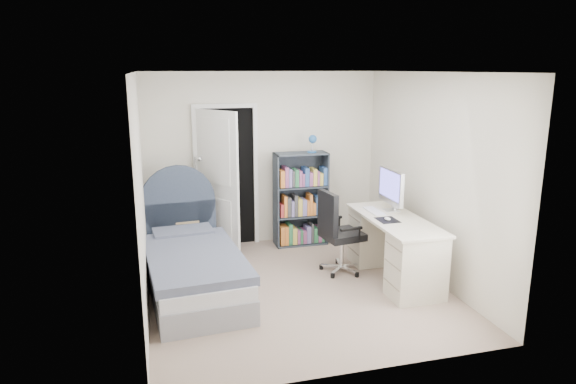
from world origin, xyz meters
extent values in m
cube|color=gray|center=(0.00, 0.00, -0.03)|extent=(3.40, 3.60, 0.05)
cube|color=white|center=(0.00, 0.00, 2.52)|extent=(3.40, 3.60, 0.05)
cube|color=silver|center=(0.00, 1.82, 1.25)|extent=(3.40, 0.05, 2.50)
cube|color=silver|center=(0.00, -1.82, 1.25)|extent=(3.40, 0.05, 2.50)
cube|color=silver|center=(-1.72, 0.00, 1.25)|extent=(0.05, 3.60, 2.50)
cube|color=silver|center=(1.72, 0.00, 1.25)|extent=(0.05, 3.60, 2.50)
cube|color=black|center=(-0.55, 1.80, 1.00)|extent=(0.80, 0.01, 2.00)
cube|color=white|center=(-0.98, 1.77, 1.00)|extent=(0.06, 0.06, 2.00)
cube|color=white|center=(-0.12, 1.77, 1.00)|extent=(0.06, 0.06, 2.00)
cube|color=white|center=(-0.55, 1.77, 2.03)|extent=(0.92, 0.06, 0.06)
cube|color=white|center=(-0.72, 1.44, 1.00)|extent=(0.49, 0.68, 2.00)
cube|color=gray|center=(-1.18, 0.19, 0.13)|extent=(1.14, 2.14, 0.27)
cube|color=silver|center=(-1.18, 0.19, 0.34)|extent=(1.12, 2.09, 0.17)
cube|color=slate|center=(-1.18, 0.09, 0.46)|extent=(1.16, 1.83, 0.10)
cube|color=slate|center=(-1.24, 0.93, 0.49)|extent=(0.77, 0.47, 0.12)
cube|color=#333D4F|center=(-1.27, 1.26, 0.41)|extent=(0.98, 0.14, 0.83)
cylinder|color=#333D4F|center=(-1.27, 1.26, 0.83)|extent=(0.98, 0.14, 0.98)
cylinder|color=tan|center=(-1.42, 1.25, 0.28)|extent=(0.04, 0.04, 0.55)
cylinder|color=tan|center=(-1.42, 1.64, 0.28)|extent=(0.04, 0.04, 0.55)
cylinder|color=tan|center=(-1.04, 1.25, 0.28)|extent=(0.04, 0.04, 0.55)
cylinder|color=tan|center=(-1.04, 1.64, 0.28)|extent=(0.04, 0.04, 0.55)
cube|color=tan|center=(-1.23, 1.45, 0.54)|extent=(0.44, 0.44, 0.03)
cube|color=tan|center=(-1.23, 1.45, 0.19)|extent=(0.40, 0.40, 0.02)
cube|color=#B24C33|center=(-1.29, 1.45, 0.57)|extent=(0.18, 0.24, 0.03)
cube|color=#3F598C|center=(-1.29, 1.45, 0.60)|extent=(0.17, 0.23, 0.03)
cube|color=#D8CC7F|center=(-1.29, 1.45, 0.63)|extent=(0.15, 0.22, 0.03)
cylinder|color=silver|center=(-0.99, 1.69, 0.01)|extent=(0.19, 0.19, 0.02)
cylinder|color=silver|center=(-0.99, 1.69, 0.68)|extent=(0.02, 0.02, 1.34)
sphere|color=silver|center=(-0.94, 1.65, 1.32)|extent=(0.08, 0.08, 0.08)
cube|color=#343D47|center=(0.12, 1.52, 0.68)|extent=(0.02, 0.33, 1.36)
cube|color=#343D47|center=(0.86, 1.52, 0.68)|extent=(0.02, 0.33, 1.36)
cube|color=#343D47|center=(0.49, 1.52, 1.35)|extent=(0.76, 0.33, 0.02)
cube|color=#343D47|center=(0.49, 1.52, 0.01)|extent=(0.76, 0.33, 0.02)
cube|color=#343D47|center=(0.49, 1.68, 0.68)|extent=(0.76, 0.01, 1.36)
cube|color=#343D47|center=(0.49, 1.52, 0.44)|extent=(0.72, 0.31, 0.02)
cube|color=#343D47|center=(0.49, 1.52, 0.87)|extent=(0.72, 0.31, 0.02)
cylinder|color=#255FA4|center=(0.65, 1.52, 1.37)|extent=(0.13, 0.13, 0.02)
cylinder|color=silver|center=(0.65, 1.52, 1.46)|extent=(0.02, 0.02, 0.17)
sphere|color=#255FA4|center=(0.65, 1.49, 1.56)|extent=(0.12, 0.12, 0.12)
cube|color=orange|center=(0.19, 1.50, 0.17)|extent=(0.06, 0.23, 0.27)
cube|color=orange|center=(0.25, 1.50, 0.17)|extent=(0.05, 0.23, 0.27)
cube|color=#337F4C|center=(0.31, 1.50, 0.18)|extent=(0.05, 0.23, 0.30)
cube|color=#D8BF4C|center=(0.37, 1.50, 0.15)|extent=(0.06, 0.23, 0.24)
cube|color=#994C7F|center=(0.43, 1.50, 0.14)|extent=(0.04, 0.23, 0.21)
cube|color=#337F4C|center=(0.48, 1.50, 0.13)|extent=(0.03, 0.23, 0.20)
cube|color=#994C7F|center=(0.53, 1.50, 0.13)|extent=(0.05, 0.23, 0.19)
cube|color=#7F72B2|center=(0.59, 1.50, 0.16)|extent=(0.06, 0.23, 0.25)
cube|color=#3F3F3F|center=(0.64, 1.50, 0.18)|extent=(0.04, 0.23, 0.29)
cube|color=#337F4C|center=(0.70, 1.50, 0.14)|extent=(0.06, 0.23, 0.22)
cube|color=#994C7F|center=(0.76, 1.50, 0.14)|extent=(0.05, 0.23, 0.22)
cube|color=#337F4C|center=(0.81, 1.50, 0.17)|extent=(0.03, 0.23, 0.27)
cube|color=#B23333|center=(0.18, 1.50, 0.55)|extent=(0.05, 0.23, 0.19)
cube|color=orange|center=(0.23, 1.50, 0.61)|extent=(0.04, 0.23, 0.30)
cube|color=#3F3F3F|center=(0.29, 1.50, 0.60)|extent=(0.06, 0.23, 0.28)
cube|color=#7F72B2|center=(0.34, 1.50, 0.57)|extent=(0.04, 0.23, 0.23)
cube|color=#3F3F3F|center=(0.39, 1.50, 0.61)|extent=(0.05, 0.23, 0.30)
cube|color=#D8BF4C|center=(0.45, 1.50, 0.58)|extent=(0.06, 0.23, 0.25)
cube|color=#7F72B2|center=(0.52, 1.50, 0.57)|extent=(0.06, 0.23, 0.23)
cube|color=orange|center=(0.57, 1.50, 0.57)|extent=(0.03, 0.23, 0.22)
cube|color=orange|center=(0.62, 1.50, 0.61)|extent=(0.04, 0.23, 0.30)
cube|color=orange|center=(0.66, 1.50, 0.55)|extent=(0.04, 0.23, 0.18)
cube|color=#335999|center=(0.72, 1.50, 0.59)|extent=(0.05, 0.23, 0.27)
cube|color=#3F3F3F|center=(0.78, 1.50, 0.55)|extent=(0.05, 0.23, 0.19)
cube|color=#7F72B2|center=(0.83, 1.50, 0.58)|extent=(0.04, 0.23, 0.25)
cube|color=orange|center=(0.19, 1.50, 1.01)|extent=(0.06, 0.23, 0.24)
cube|color=#994C7F|center=(0.25, 1.50, 1.04)|extent=(0.05, 0.23, 0.29)
cube|color=#7F72B2|center=(0.30, 1.50, 1.02)|extent=(0.04, 0.23, 0.26)
cube|color=#3F3F3F|center=(0.35, 1.50, 1.01)|extent=(0.03, 0.23, 0.23)
cube|color=#337F4C|center=(0.40, 1.50, 1.02)|extent=(0.05, 0.23, 0.24)
cube|color=#994C7F|center=(0.45, 1.50, 1.01)|extent=(0.04, 0.23, 0.23)
cube|color=#994C7F|center=(0.50, 1.50, 0.98)|extent=(0.03, 0.23, 0.18)
cube|color=#335999|center=(0.55, 1.50, 1.02)|extent=(0.06, 0.23, 0.26)
cube|color=#994C7F|center=(0.61, 1.50, 0.99)|extent=(0.05, 0.23, 0.19)
cube|color=#D8BF4C|center=(0.67, 1.50, 1.01)|extent=(0.06, 0.23, 0.24)
cube|color=#994C7F|center=(0.72, 1.50, 1.00)|extent=(0.03, 0.23, 0.21)
cube|color=#D8BF4C|center=(0.77, 1.50, 0.98)|extent=(0.05, 0.23, 0.18)
cube|color=#335999|center=(0.82, 1.50, 1.02)|extent=(0.05, 0.23, 0.25)
cube|color=beige|center=(1.22, -0.03, 0.76)|extent=(0.64, 1.60, 0.03)
cube|color=beige|center=(1.22, -0.60, 0.37)|extent=(0.59, 0.43, 0.75)
cube|color=beige|center=(1.22, 0.54, 0.37)|extent=(0.59, 0.43, 0.75)
cube|color=silver|center=(1.33, 0.29, 0.79)|extent=(0.17, 0.17, 0.01)
cube|color=silver|center=(1.36, 0.29, 0.91)|extent=(0.03, 0.06, 0.23)
cube|color=silver|center=(1.31, 0.29, 1.10)|extent=(0.05, 0.60, 0.43)
cube|color=#5B55CF|center=(1.28, 0.29, 1.12)|extent=(0.00, 0.53, 0.34)
cube|color=white|center=(1.10, 0.29, 0.79)|extent=(0.14, 0.43, 0.02)
cube|color=black|center=(1.10, -0.08, 0.78)|extent=(0.23, 0.28, 0.00)
ellipsoid|color=white|center=(1.10, -0.08, 0.80)|extent=(0.06, 0.11, 0.03)
cube|color=silver|center=(0.83, 0.38, 0.06)|extent=(0.27, 0.08, 0.02)
cylinder|color=black|center=(0.96, 0.40, 0.03)|extent=(0.06, 0.06, 0.06)
cube|color=silver|center=(0.72, 0.49, 0.06)|extent=(0.08, 0.27, 0.02)
cylinder|color=black|center=(0.74, 0.62, 0.03)|extent=(0.06, 0.06, 0.06)
cube|color=silver|center=(0.58, 0.42, 0.06)|extent=(0.26, 0.16, 0.02)
cylinder|color=black|center=(0.47, 0.48, 0.03)|extent=(0.06, 0.06, 0.06)
cube|color=silver|center=(0.61, 0.27, 0.06)|extent=(0.22, 0.22, 0.02)
cylinder|color=black|center=(0.51, 0.18, 0.03)|extent=(0.06, 0.06, 0.06)
cube|color=silver|center=(0.76, 0.25, 0.06)|extent=(0.16, 0.26, 0.02)
cylinder|color=black|center=(0.82, 0.13, 0.03)|extent=(0.06, 0.06, 0.06)
cylinder|color=silver|center=(0.70, 0.36, 0.26)|extent=(0.06, 0.06, 0.41)
cube|color=black|center=(0.70, 0.36, 0.49)|extent=(0.53, 0.53, 0.09)
cube|color=black|center=(0.49, 0.33, 0.80)|extent=(0.13, 0.43, 0.53)
cube|color=black|center=(0.72, 0.11, 0.64)|extent=(0.29, 0.08, 0.03)
cube|color=black|center=(0.64, 0.61, 0.64)|extent=(0.29, 0.08, 0.03)
camera|label=1|loc=(-1.56, -5.43, 2.54)|focal=32.00mm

